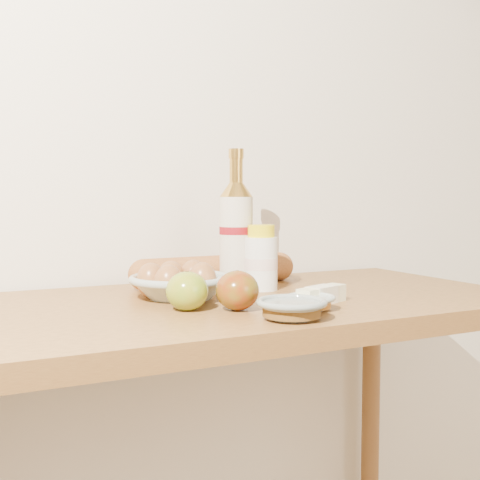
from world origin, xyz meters
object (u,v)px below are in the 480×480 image
at_px(bourbon_bottle, 236,231).
at_px(baguette, 215,270).
at_px(table, 233,359).
at_px(egg_bowl, 180,283).
at_px(cream_bottle, 261,260).

height_order(bourbon_bottle, baguette, bourbon_bottle).
xyz_separation_m(table, egg_bowl, (-0.09, 0.06, 0.15)).
height_order(table, egg_bowl, egg_bowl).
xyz_separation_m(cream_bottle, egg_bowl, (-0.20, -0.02, -0.04)).
bearing_deg(cream_bottle, baguette, 98.02).
distance_m(bourbon_bottle, cream_bottle, 0.09).
bearing_deg(cream_bottle, bourbon_bottle, 95.91).
bearing_deg(egg_bowl, table, -30.60).
bearing_deg(table, bourbon_bottle, 62.06).
height_order(egg_bowl, baguette, egg_bowl).
height_order(bourbon_bottle, cream_bottle, bourbon_bottle).
height_order(table, bourbon_bottle, bourbon_bottle).
relative_size(bourbon_bottle, egg_bowl, 1.30).
bearing_deg(bourbon_bottle, cream_bottle, -87.32).
relative_size(egg_bowl, baguette, 0.58).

